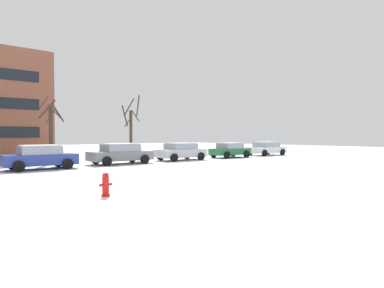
% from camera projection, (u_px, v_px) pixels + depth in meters
% --- Properties ---
extents(ground_plane, '(120.00, 120.00, 0.00)m').
position_uv_depth(ground_plane, '(3.00, 196.00, 10.86)').
color(ground_plane, white).
extents(fire_hydrant, '(0.44, 0.30, 0.83)m').
position_uv_depth(fire_hydrant, '(106.00, 184.00, 10.87)').
color(fire_hydrant, red).
rests_on(fire_hydrant, ground).
extents(parked_car_blue, '(4.13, 2.14, 1.46)m').
position_uv_depth(parked_car_blue, '(40.00, 157.00, 19.52)').
color(parked_car_blue, '#283D93').
rests_on(parked_car_blue, ground).
extents(parked_car_gray, '(4.46, 2.24, 1.47)m').
position_uv_depth(parked_car_gray, '(120.00, 153.00, 23.28)').
color(parked_car_gray, slate).
rests_on(parked_car_gray, ground).
extents(parked_car_silver, '(4.23, 2.24, 1.42)m').
position_uv_depth(parked_car_silver, '(181.00, 151.00, 26.79)').
color(parked_car_silver, silver).
rests_on(parked_car_silver, ground).
extents(parked_car_green, '(3.90, 2.06, 1.37)m').
position_uv_depth(parked_car_green, '(230.00, 150.00, 30.03)').
color(parked_car_green, '#1E6038').
rests_on(parked_car_green, ground).
extents(parked_car_white, '(4.45, 2.20, 1.38)m').
position_uv_depth(parked_car_white, '(266.00, 148.00, 33.59)').
color(parked_car_white, white).
rests_on(parked_car_white, ground).
extents(tree_far_mid, '(1.55, 1.54, 5.53)m').
position_uv_depth(tree_far_mid, '(131.00, 129.00, 28.57)').
color(tree_far_mid, '#423326').
rests_on(tree_far_mid, ground).
extents(tree_far_left, '(1.73, 1.73, 4.89)m').
position_uv_depth(tree_far_left, '(51.00, 130.00, 23.35)').
color(tree_far_left, '#423326').
rests_on(tree_far_left, ground).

